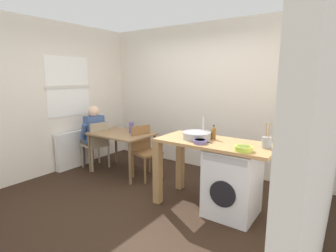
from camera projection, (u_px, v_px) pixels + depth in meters
name	position (u px, v px, depth m)	size (l,w,h in m)	color
ground_plane	(146.00, 199.00, 3.80)	(5.46, 5.46, 0.00)	black
wall_back	(204.00, 97.00, 4.96)	(4.60, 0.10, 2.70)	silver
wall_window_side	(53.00, 98.00, 4.76)	(0.12, 3.80, 2.70)	silver
wall_counter_side	(331.00, 121.00, 2.34)	(0.10, 3.80, 2.70)	silver
radiator	(75.00, 149.00, 5.11)	(0.10, 0.80, 0.70)	white
dining_table	(122.00, 138.00, 4.75)	(1.10, 0.76, 0.74)	olive
chair_person_seat	(97.00, 142.00, 4.99)	(0.46, 0.46, 0.90)	gray
chair_opposite	(145.00, 149.00, 4.56)	(0.49, 0.49, 0.90)	olive
seated_person	(92.00, 133.00, 5.07)	(0.53, 0.53, 1.20)	#595651
kitchen_counter	(200.00, 151.00, 3.52)	(1.50, 0.68, 0.92)	tan
washing_machine	(232.00, 182.00, 3.31)	(0.60, 0.61, 0.86)	silver
sink_basin	(197.00, 135.00, 3.51)	(0.38, 0.38, 0.09)	#9EA0A5
tap	(203.00, 126.00, 3.64)	(0.02, 0.02, 0.28)	#B2B2B7
bottle_tall_green	(214.00, 133.00, 3.47)	(0.06, 0.06, 0.19)	brown
mixing_bowl	(200.00, 141.00, 3.26)	(0.17, 0.17, 0.05)	slate
utensil_crock	(267.00, 142.00, 3.04)	(0.11, 0.11, 0.30)	gray
colander	(243.00, 148.00, 2.93)	(0.20, 0.20, 0.06)	#A8C63D
vase	(131.00, 128.00, 4.71)	(0.09, 0.09, 0.20)	slate
scissors	(208.00, 142.00, 3.32)	(0.15, 0.06, 0.01)	#B2B2B7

